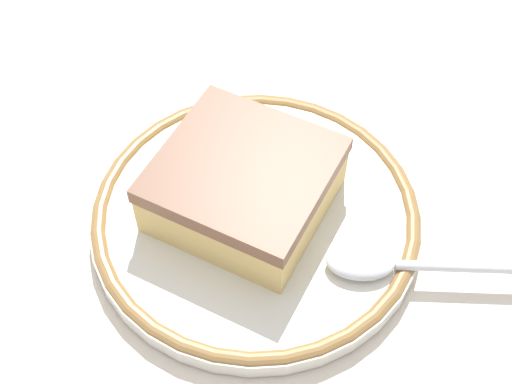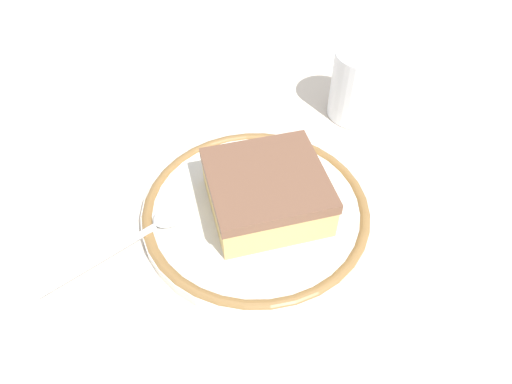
{
  "view_description": "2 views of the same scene",
  "coord_description": "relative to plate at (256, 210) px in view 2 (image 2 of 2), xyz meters",
  "views": [
    {
      "loc": [
        -0.14,
        -0.19,
        0.36
      ],
      "look_at": [
        0.04,
        -0.01,
        0.03
      ],
      "focal_mm": 49.69,
      "sensor_mm": 36.0,
      "label": 1
    },
    {
      "loc": [
        0.3,
        0.01,
        0.32
      ],
      "look_at": [
        0.04,
        -0.01,
        0.03
      ],
      "focal_mm": 32.24,
      "sensor_mm": 36.0,
      "label": 2
    }
  ],
  "objects": [
    {
      "name": "ground_plane",
      "position": [
        -0.04,
        0.01,
        -0.01
      ],
      "size": [
        2.4,
        2.4,
        0.0
      ],
      "primitive_type": "plane",
      "color": "#B7B2A8"
    },
    {
      "name": "placemat",
      "position": [
        -0.04,
        0.01,
        -0.01
      ],
      "size": [
        0.45,
        0.39,
        0.0
      ],
      "primitive_type": "cube",
      "color": "beige",
      "rests_on": "ground_plane"
    },
    {
      "name": "plate",
      "position": [
        0.0,
        0.0,
        0.0
      ],
      "size": [
        0.2,
        0.2,
        0.01
      ],
      "color": "silver",
      "rests_on": "placemat"
    },
    {
      "name": "cake_slice",
      "position": [
        -0.0,
        0.0,
        0.02
      ],
      "size": [
        0.12,
        0.12,
        0.04
      ],
      "color": "#DBB76B",
      "rests_on": "plate"
    },
    {
      "name": "spoon",
      "position": [
        0.03,
        -0.08,
        0.01
      ],
      "size": [
        0.11,
        0.11,
        0.01
      ],
      "color": "silver",
      "rests_on": "plate"
    },
    {
      "name": "cup",
      "position": [
        -0.16,
        0.1,
        0.03
      ],
      "size": [
        0.06,
        0.06,
        0.07
      ],
      "color": "white",
      "rests_on": "placemat"
    }
  ]
}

